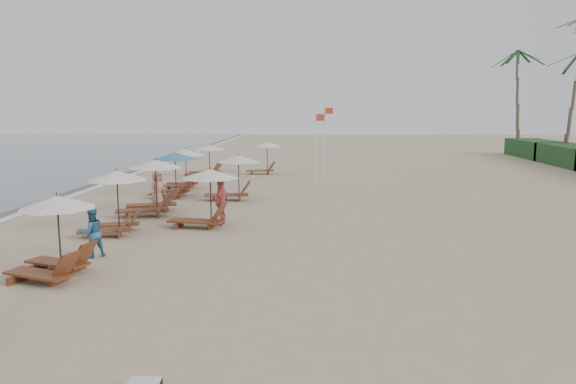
# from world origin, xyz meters

# --- Properties ---
(ground) EXTENTS (160.00, 160.00, 0.00)m
(ground) POSITION_xyz_m (0.00, 0.00, 0.00)
(ground) COLOR tan
(ground) RESTS_ON ground
(wet_sand_band) EXTENTS (3.20, 140.00, 0.01)m
(wet_sand_band) POSITION_xyz_m (-12.50, 10.00, 0.00)
(wet_sand_band) COLOR #6B5E4C
(wet_sand_band) RESTS_ON ground
(foam_line) EXTENTS (0.50, 140.00, 0.02)m
(foam_line) POSITION_xyz_m (-11.20, 10.00, 0.01)
(foam_line) COLOR white
(foam_line) RESTS_ON ground
(lounger_station_1) EXTENTS (2.45, 2.32, 2.25)m
(lounger_station_1) POSITION_xyz_m (-5.47, -0.41, 1.08)
(lounger_station_1) COLOR brown
(lounger_station_1) RESTS_ON ground
(lounger_station_2) EXTENTS (2.48, 2.20, 2.32)m
(lounger_station_2) POSITION_xyz_m (-5.74, 4.62, 1.21)
(lounger_station_2) COLOR brown
(lounger_station_2) RESTS_ON ground
(lounger_station_3) EXTENTS (2.84, 2.71, 2.36)m
(lounger_station_3) POSITION_xyz_m (-5.57, 8.35, 1.09)
(lounger_station_3) COLOR brown
(lounger_station_3) RESTS_ON ground
(lounger_station_4) EXTENTS (2.53, 2.36, 2.31)m
(lounger_station_4) POSITION_xyz_m (-5.80, 12.78, 1.27)
(lounger_station_4) COLOR brown
(lounger_station_4) RESTS_ON ground
(lounger_station_5) EXTENTS (2.44, 2.23, 2.26)m
(lounger_station_5) POSITION_xyz_m (-6.01, 15.75, 1.21)
(lounger_station_5) COLOR brown
(lounger_station_5) RESTS_ON ground
(lounger_station_6) EXTENTS (2.82, 2.70, 2.18)m
(lounger_station_6) POSITION_xyz_m (-5.81, 20.85, 1.01)
(lounger_station_6) COLOR brown
(lounger_station_6) RESTS_ON ground
(inland_station_0) EXTENTS (2.81, 2.24, 2.22)m
(inland_station_0) POSITION_xyz_m (-2.71, 5.95, 1.31)
(inland_station_0) COLOR brown
(inland_station_0) RESTS_ON ground
(inland_station_1) EXTENTS (2.87, 2.24, 2.22)m
(inland_station_1) POSITION_xyz_m (-2.57, 12.15, 1.28)
(inland_station_1) COLOR brown
(inland_station_1) RESTS_ON ground
(inland_station_2) EXTENTS (2.68, 2.24, 2.22)m
(inland_station_2) POSITION_xyz_m (-2.09, 22.97, 1.40)
(inland_station_2) COLOR brown
(inland_station_2) RESTS_ON ground
(beachgoer_mid_a) EXTENTS (0.95, 0.94, 1.55)m
(beachgoer_mid_a) POSITION_xyz_m (-5.23, 1.57, 0.77)
(beachgoer_mid_a) COLOR #2D6087
(beachgoer_mid_a) RESTS_ON ground
(beachgoer_far_a) EXTENTS (0.64, 1.14, 1.83)m
(beachgoer_far_a) POSITION_xyz_m (-2.10, 6.40, 0.91)
(beachgoer_far_a) COLOR #D35954
(beachgoer_far_a) RESTS_ON ground
(beachgoer_far_b) EXTENTS (0.88, 0.98, 1.67)m
(beachgoer_far_b) POSITION_xyz_m (-5.73, 9.99, 0.84)
(beachgoer_far_b) COLOR #B0725F
(beachgoer_far_b) RESTS_ON ground
(flag_pole_near) EXTENTS (0.59, 0.08, 4.40)m
(flag_pole_near) POSITION_xyz_m (1.52, 18.11, 2.44)
(flag_pole_near) COLOR silver
(flag_pole_near) RESTS_ON ground
(flag_pole_far) EXTENTS (0.60, 0.08, 4.78)m
(flag_pole_far) POSITION_xyz_m (2.09, 21.37, 2.64)
(flag_pole_far) COLOR silver
(flag_pole_far) RESTS_ON ground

